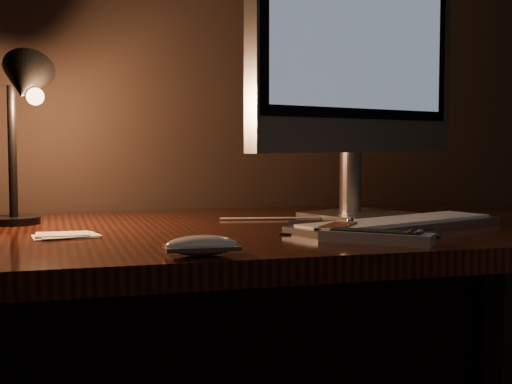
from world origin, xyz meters
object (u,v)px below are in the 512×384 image
object	(u,v)px
desk	(243,285)
media_remote	(341,229)
keyboard	(398,224)
tv_remote	(376,237)
mouse	(202,248)
monitor	(359,42)
desk_lamp	(23,107)

from	to	relation	value
desk	media_remote	distance (m)	0.29
keyboard	media_remote	world-z (taller)	media_remote
desk	tv_remote	bearing A→B (deg)	-69.69
desk	mouse	xyz separation A→B (m)	(-0.17, -0.39, 0.14)
desk	media_remote	size ratio (longest dim) A/B	11.51
monitor	tv_remote	distance (m)	0.55
desk	tv_remote	size ratio (longest dim) A/B	9.59
monitor	tv_remote	bearing A→B (deg)	-133.74
desk_lamp	monitor	bearing A→B (deg)	-18.59
monitor	tv_remote	size ratio (longest dim) A/B	3.81
monitor	keyboard	distance (m)	0.42
desk	tv_remote	xyz separation A→B (m)	(0.13, -0.34, 0.14)
desk	tv_remote	distance (m)	0.39
keyboard	mouse	distance (m)	0.47
desk	media_remote	world-z (taller)	media_remote
mouse	desk_lamp	world-z (taller)	desk_lamp
keyboard	desk_lamp	world-z (taller)	desk_lamp
media_remote	monitor	bearing A→B (deg)	11.54
monitor	media_remote	distance (m)	0.48
monitor	mouse	size ratio (longest dim) A/B	5.98
mouse	tv_remote	xyz separation A→B (m)	(0.29, 0.04, 0.00)
monitor	desk_lamp	size ratio (longest dim) A/B	1.86
monitor	desk	bearing A→B (deg)	164.85
media_remote	desk	bearing A→B (deg)	68.90
keyboard	media_remote	distance (m)	0.15
monitor	media_remote	world-z (taller)	monitor
desk	desk_lamp	distance (m)	0.56
desk	desk_lamp	bearing A→B (deg)	170.73
mouse	desk_lamp	distance (m)	0.57
mouse	media_remote	size ratio (longest dim) A/B	0.76
keyboard	desk_lamp	distance (m)	0.75
mouse	tv_remote	size ratio (longest dim) A/B	0.64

